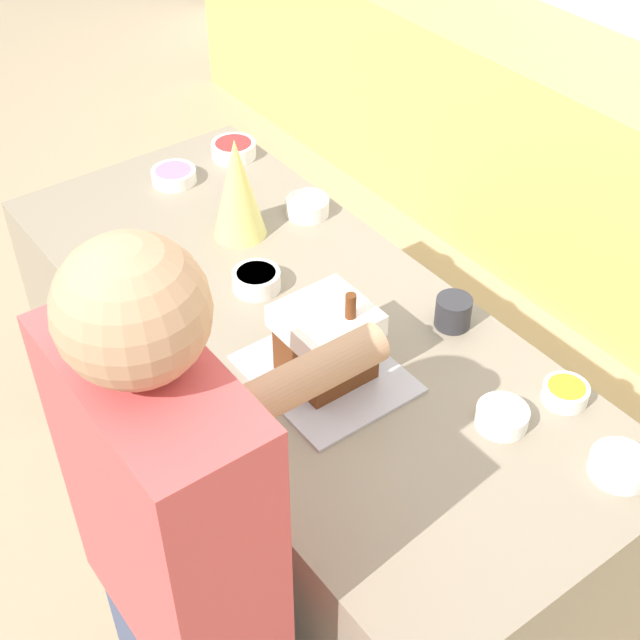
% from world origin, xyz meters
% --- Properties ---
extents(ground_plane, '(12.00, 12.00, 0.00)m').
position_xyz_m(ground_plane, '(0.00, 0.00, 0.00)').
color(ground_plane, tan).
extents(kitchen_island, '(1.84, 0.78, 0.96)m').
position_xyz_m(kitchen_island, '(0.00, 0.00, 0.48)').
color(kitchen_island, gray).
rests_on(kitchen_island, ground_plane).
extents(baking_tray, '(0.36, 0.30, 0.01)m').
position_xyz_m(baking_tray, '(0.21, -0.06, 0.96)').
color(baking_tray, '#B2B2BC').
rests_on(baking_tray, kitchen_island).
extents(gingerbread_house, '(0.19, 0.19, 0.24)m').
position_xyz_m(gingerbread_house, '(0.21, -0.06, 1.06)').
color(gingerbread_house, '#5B2D14').
rests_on(gingerbread_house, baking_tray).
extents(decorative_tree, '(0.15, 0.15, 0.29)m').
position_xyz_m(decorative_tree, '(-0.38, 0.08, 1.10)').
color(decorative_tree, '#DBD675').
rests_on(decorative_tree, kitchen_island).
extents(candy_bowl_near_tray_right, '(0.11, 0.11, 0.04)m').
position_xyz_m(candy_bowl_near_tray_right, '(0.56, 0.15, 0.98)').
color(candy_bowl_near_tray_right, white).
rests_on(candy_bowl_near_tray_right, kitchen_island).
extents(candy_bowl_far_right, '(0.12, 0.12, 0.05)m').
position_xyz_m(candy_bowl_far_right, '(-0.15, -0.01, 0.98)').
color(candy_bowl_far_right, white).
rests_on(candy_bowl_far_right, kitchen_island).
extents(candy_bowl_behind_tray, '(0.14, 0.14, 0.05)m').
position_xyz_m(candy_bowl_behind_tray, '(-0.74, 0.29, 0.98)').
color(candy_bowl_behind_tray, white).
rests_on(candy_bowl_behind_tray, kitchen_island).
extents(candy_bowl_center_rear, '(0.10, 0.10, 0.04)m').
position_xyz_m(candy_bowl_center_rear, '(0.59, 0.32, 0.98)').
color(candy_bowl_center_rear, white).
rests_on(candy_bowl_center_rear, kitchen_island).
extents(candy_bowl_front_corner, '(0.13, 0.13, 0.04)m').
position_xyz_m(candy_bowl_front_corner, '(-0.72, 0.07, 0.98)').
color(candy_bowl_front_corner, white).
rests_on(candy_bowl_front_corner, kitchen_island).
extents(candy_bowl_beside_tree, '(0.13, 0.13, 0.04)m').
position_xyz_m(candy_bowl_beside_tree, '(0.79, 0.25, 0.98)').
color(candy_bowl_beside_tree, white).
rests_on(candy_bowl_beside_tree, kitchen_island).
extents(candy_bowl_near_tray_left, '(0.12, 0.12, 0.05)m').
position_xyz_m(candy_bowl_near_tray_left, '(-0.35, 0.29, 0.98)').
color(candy_bowl_near_tray_left, white).
rests_on(candy_bowl_near_tray_left, kitchen_island).
extents(mug, '(0.09, 0.09, 0.08)m').
position_xyz_m(mug, '(0.25, 0.29, 0.99)').
color(mug, '#2D2D33').
rests_on(mug, kitchen_island).
extents(person, '(0.45, 0.56, 1.70)m').
position_xyz_m(person, '(0.48, -0.59, 0.88)').
color(person, '#424C6B').
rests_on(person, ground_plane).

